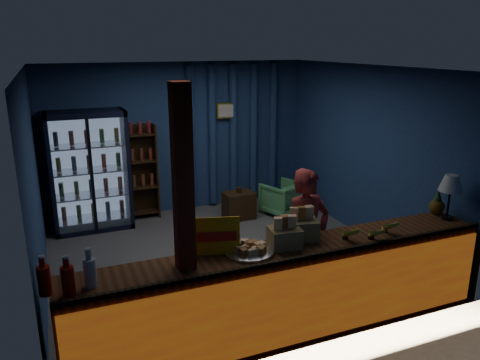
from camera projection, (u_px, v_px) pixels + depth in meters
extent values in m
plane|color=#515154|center=(223.00, 258.00, 6.56)|extent=(4.60, 4.60, 0.00)
plane|color=navy|center=(179.00, 138.00, 8.15)|extent=(4.60, 0.00, 4.60)
plane|color=navy|center=(306.00, 226.00, 4.24)|extent=(4.60, 0.00, 4.60)
plane|color=navy|center=(34.00, 188.00, 5.36)|extent=(0.00, 4.40, 4.40)
plane|color=navy|center=(366.00, 153.00, 7.03)|extent=(0.00, 4.40, 4.40)
plane|color=#472D19|center=(221.00, 68.00, 5.83)|extent=(4.60, 4.60, 0.00)
cube|color=brown|center=(288.00, 291.00, 4.74)|extent=(4.40, 0.55, 0.95)
cube|color=red|center=(302.00, 306.00, 4.48)|extent=(4.35, 0.02, 0.81)
cube|color=#3C2713|center=(303.00, 258.00, 4.36)|extent=(4.40, 0.04, 0.04)
cube|color=maroon|center=(185.00, 231.00, 4.12)|extent=(0.16, 0.16, 2.60)
cube|color=black|center=(88.00, 167.00, 7.61)|extent=(1.20, 0.06, 1.90)
cube|color=black|center=(51.00, 175.00, 7.16)|extent=(0.06, 0.60, 1.90)
cube|color=black|center=(127.00, 168.00, 7.58)|extent=(0.06, 0.60, 1.90)
cube|color=black|center=(85.00, 114.00, 7.12)|extent=(1.20, 0.60, 0.08)
cube|color=black|center=(95.00, 225.00, 7.63)|extent=(1.20, 0.60, 0.08)
cube|color=#99B2D8|center=(89.00, 168.00, 7.57)|extent=(1.08, 0.02, 1.74)
cube|color=white|center=(92.00, 176.00, 7.12)|extent=(1.12, 0.02, 1.78)
cube|color=black|center=(92.00, 176.00, 7.11)|extent=(0.05, 0.05, 1.80)
cube|color=silver|center=(94.00, 218.00, 7.59)|extent=(1.08, 0.48, 0.02)
cylinder|color=red|center=(64.00, 214.00, 7.39)|extent=(0.07, 0.07, 0.22)
cylinder|color=#1C6419|center=(79.00, 212.00, 7.47)|extent=(0.07, 0.07, 0.22)
cylinder|color=#A19F18|center=(94.00, 210.00, 7.55)|extent=(0.07, 0.07, 0.22)
cylinder|color=navy|center=(108.00, 208.00, 7.64)|extent=(0.07, 0.07, 0.22)
cylinder|color=maroon|center=(122.00, 207.00, 7.72)|extent=(0.07, 0.07, 0.22)
cube|color=silver|center=(92.00, 194.00, 7.48)|extent=(1.08, 0.48, 0.02)
cylinder|color=#1C6419|center=(61.00, 190.00, 7.28)|extent=(0.07, 0.07, 0.22)
cylinder|color=#A19F18|center=(76.00, 188.00, 7.36)|extent=(0.07, 0.07, 0.22)
cylinder|color=navy|center=(91.00, 186.00, 7.44)|extent=(0.07, 0.07, 0.22)
cylinder|color=maroon|center=(106.00, 185.00, 7.52)|extent=(0.07, 0.07, 0.22)
cylinder|color=red|center=(120.00, 183.00, 7.61)|extent=(0.07, 0.07, 0.22)
cube|color=silver|center=(90.00, 170.00, 7.37)|extent=(1.08, 0.48, 0.02)
cylinder|color=#A19F18|center=(59.00, 165.00, 7.17)|extent=(0.07, 0.07, 0.22)
cylinder|color=navy|center=(74.00, 163.00, 7.25)|extent=(0.07, 0.07, 0.22)
cylinder|color=maroon|center=(89.00, 162.00, 7.33)|extent=(0.07, 0.07, 0.22)
cylinder|color=red|center=(104.00, 161.00, 7.41)|extent=(0.07, 0.07, 0.22)
cylinder|color=#1C6419|center=(118.00, 159.00, 7.49)|extent=(0.07, 0.07, 0.22)
cube|color=silver|center=(87.00, 145.00, 7.25)|extent=(1.08, 0.48, 0.02)
cylinder|color=navy|center=(56.00, 139.00, 7.05)|extent=(0.07, 0.07, 0.22)
cylinder|color=maroon|center=(71.00, 138.00, 7.14)|extent=(0.07, 0.07, 0.22)
cylinder|color=red|center=(87.00, 137.00, 7.22)|extent=(0.07, 0.07, 0.22)
cylinder|color=#1C6419|center=(102.00, 136.00, 7.30)|extent=(0.07, 0.07, 0.22)
cylinder|color=#A19F18|center=(116.00, 135.00, 7.38)|extent=(0.07, 0.07, 0.22)
cube|color=#3C2713|center=(141.00, 171.00, 7.99)|extent=(0.50, 0.02, 1.60)
cube|color=#3C2713|center=(128.00, 174.00, 7.79)|extent=(0.03, 0.28, 1.60)
cube|color=#3C2713|center=(156.00, 171.00, 7.96)|extent=(0.03, 0.28, 1.60)
cube|color=#3C2713|center=(145.00, 211.00, 8.07)|extent=(0.46, 0.26, 0.02)
cube|color=#3C2713|center=(143.00, 187.00, 7.94)|extent=(0.46, 0.26, 0.02)
cube|color=#3C2713|center=(142.00, 161.00, 7.82)|extent=(0.46, 0.26, 0.02)
cube|color=#3C2713|center=(140.00, 134.00, 7.69)|extent=(0.46, 0.26, 0.02)
cylinder|color=navy|center=(191.00, 138.00, 8.17)|extent=(0.14, 0.14, 2.50)
cylinder|color=navy|center=(212.00, 136.00, 8.31)|extent=(0.14, 0.14, 2.50)
cylinder|color=navy|center=(233.00, 135.00, 8.46)|extent=(0.14, 0.14, 2.50)
cylinder|color=navy|center=(254.00, 133.00, 8.60)|extent=(0.14, 0.14, 2.50)
cylinder|color=navy|center=(273.00, 132.00, 8.75)|extent=(0.14, 0.14, 2.50)
cube|color=gold|center=(226.00, 111.00, 8.24)|extent=(0.36, 0.03, 0.28)
cube|color=silver|center=(227.00, 111.00, 8.22)|extent=(0.30, 0.01, 0.22)
imported|color=maroon|center=(307.00, 238.00, 5.25)|extent=(0.63, 0.46, 1.59)
imported|color=#59B269|center=(283.00, 198.00, 8.18)|extent=(0.79, 0.80, 0.57)
cube|color=#3C2713|center=(239.00, 205.00, 7.99)|extent=(0.51, 0.37, 0.46)
cylinder|color=#3C2713|center=(239.00, 190.00, 7.91)|extent=(0.09, 0.09, 0.09)
cube|color=#E5A20C|center=(216.00, 236.00, 4.44)|extent=(0.46, 0.21, 0.36)
cube|color=red|center=(217.00, 237.00, 4.43)|extent=(0.37, 0.13, 0.09)
cylinder|color=red|center=(44.00, 281.00, 3.73)|extent=(0.11, 0.11, 0.24)
cylinder|color=red|center=(42.00, 261.00, 3.68)|extent=(0.05, 0.05, 0.10)
cylinder|color=white|center=(41.00, 257.00, 3.67)|extent=(0.05, 0.05, 0.02)
cylinder|color=red|center=(68.00, 281.00, 3.72)|extent=(0.11, 0.11, 0.24)
cylinder|color=red|center=(66.00, 262.00, 3.67)|extent=(0.05, 0.05, 0.10)
cylinder|color=white|center=(65.00, 257.00, 3.66)|extent=(0.05, 0.05, 0.02)
cylinder|color=silver|center=(90.00, 273.00, 3.85)|extent=(0.11, 0.11, 0.24)
cylinder|color=silver|center=(88.00, 254.00, 3.81)|extent=(0.05, 0.05, 0.10)
cylinder|color=white|center=(88.00, 249.00, 3.79)|extent=(0.05, 0.05, 0.02)
cube|color=olive|center=(285.00, 238.00, 4.61)|extent=(0.33, 0.29, 0.20)
cube|color=orange|center=(278.00, 223.00, 4.55)|extent=(0.09, 0.06, 0.13)
cube|color=#B66822|center=(285.00, 222.00, 4.57)|extent=(0.09, 0.06, 0.13)
cube|color=orange|center=(292.00, 222.00, 4.59)|extent=(0.09, 0.06, 0.13)
cube|color=olive|center=(301.00, 229.00, 4.81)|extent=(0.38, 0.34, 0.21)
cube|color=orange|center=(294.00, 214.00, 4.75)|extent=(0.10, 0.08, 0.13)
cube|color=#B66822|center=(302.00, 213.00, 4.76)|extent=(0.10, 0.08, 0.13)
cube|color=orange|center=(309.00, 213.00, 4.77)|extent=(0.10, 0.08, 0.13)
cylinder|color=silver|center=(248.00, 251.00, 4.51)|extent=(0.50, 0.50, 0.03)
cube|color=orange|center=(258.00, 246.00, 4.54)|extent=(0.11, 0.08, 0.05)
cube|color=#B66822|center=(252.00, 243.00, 4.59)|extent=(0.13, 0.13, 0.05)
cube|color=orange|center=(245.00, 243.00, 4.59)|extent=(0.08, 0.11, 0.05)
cube|color=#B66822|center=(239.00, 246.00, 4.54)|extent=(0.13, 0.13, 0.05)
cube|color=orange|center=(239.00, 249.00, 4.47)|extent=(0.11, 0.08, 0.05)
cube|color=#B66822|center=(245.00, 251.00, 4.41)|extent=(0.13, 0.13, 0.05)
cube|color=orange|center=(253.00, 251.00, 4.41)|extent=(0.08, 0.11, 0.05)
cube|color=#B66822|center=(258.00, 249.00, 4.47)|extent=(0.13, 0.13, 0.05)
cylinder|color=black|center=(447.00, 218.00, 5.36)|extent=(0.12, 0.12, 0.04)
cylinder|color=black|center=(449.00, 202.00, 5.31)|extent=(0.02, 0.02, 0.37)
cone|color=white|center=(451.00, 183.00, 5.24)|extent=(0.27, 0.27, 0.19)
sphere|color=brown|center=(437.00, 207.00, 5.48)|extent=(0.18, 0.18, 0.18)
cone|color=#29501B|center=(438.00, 195.00, 5.44)|extent=(0.10, 0.10, 0.14)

